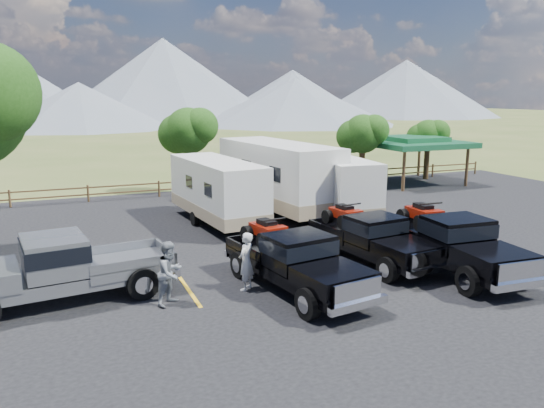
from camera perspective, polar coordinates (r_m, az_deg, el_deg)
name	(u,v)px	position (r m, az deg, el deg)	size (l,w,h in m)	color
ground	(402,295)	(16.98, 13.80, -9.46)	(320.00, 320.00, 0.00)	#485B26
asphalt_lot	(352,265)	(19.31, 8.56, -6.55)	(44.00, 34.00, 0.04)	black
stall_lines	(338,257)	(20.13, 7.11, -5.67)	(12.12, 5.50, 0.01)	gold
tree_ne_a	(362,134)	(35.08, 9.69, 7.42)	(3.11, 2.92, 4.76)	#322113
tree_ne_b	(428,136)	(39.38, 16.40, 7.06)	(2.77, 2.59, 4.27)	#322113
tree_north	(188,131)	(32.65, -9.04, 7.75)	(3.46, 3.24, 5.25)	#322113
rail_fence	(254,181)	(33.69, -1.98, 2.48)	(36.12, 0.12, 1.00)	brown
pavilion	(413,143)	(37.40, 14.95, 6.39)	(6.20, 6.20, 3.22)	brown
mountain_range	(60,84)	(118.70, -21.83, 11.85)	(209.00, 71.00, 20.00)	slate
rig_left	(294,259)	(16.53, 2.37, -5.96)	(2.88, 6.31, 2.03)	black
rig_center	(370,237)	(19.54, 10.54, -3.47)	(2.58, 6.01, 1.95)	black
rig_right	(451,241)	(19.29, 18.73, -3.82)	(2.58, 6.53, 2.14)	black
trailer_left	(217,191)	(24.71, -5.91, 1.38)	(2.92, 8.71, 3.01)	white
trailer_center	(278,177)	(26.69, 0.63, 2.91)	(3.68, 10.46, 3.61)	white
trailer_right	(332,185)	(26.43, 6.52, 2.02)	(2.90, 8.64, 2.99)	white
pickup_silver	(62,268)	(16.75, -21.69, -6.39)	(6.81, 2.97, 1.98)	gray
person_a	(246,261)	(16.52, -2.82, -6.19)	(0.67, 0.44, 1.84)	silver
person_b	(170,273)	(15.70, -10.89, -7.29)	(0.91, 0.71, 1.88)	gray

